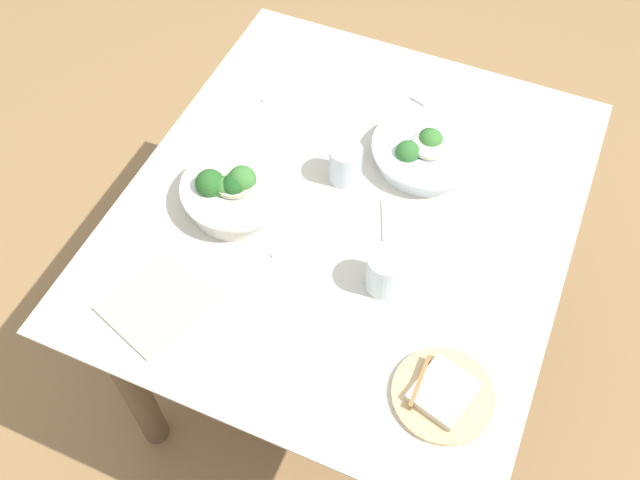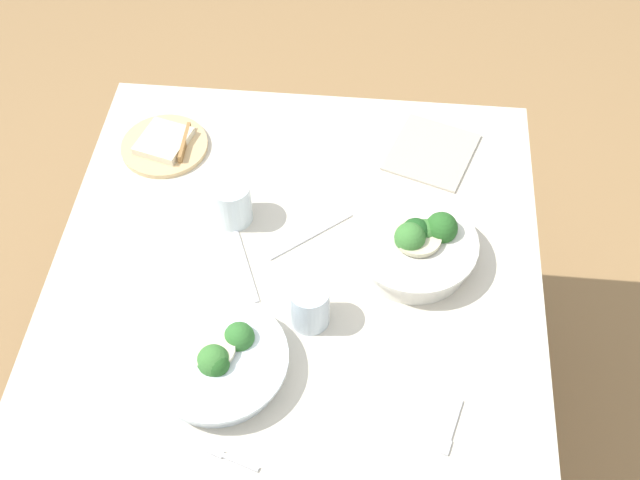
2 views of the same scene
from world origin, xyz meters
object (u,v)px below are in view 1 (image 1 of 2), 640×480
at_px(bread_side_plate, 442,393).
at_px(water_glass_side, 386,271).
at_px(water_glass_center, 345,164).
at_px(table_knife_right, 385,235).
at_px(broccoli_bowl_near, 236,191).
at_px(broccoli_bowl_far, 426,151).
at_px(table_knife_left, 317,244).
at_px(fork_by_far_bowl, 278,88).
at_px(napkin_folded_upper, 156,303).
at_px(fork_by_near_bowl, 428,107).

bearing_deg(bread_side_plate, water_glass_side, -135.53).
relative_size(water_glass_center, water_glass_side, 0.96).
bearing_deg(table_knife_right, water_glass_side, 177.83).
distance_m(broccoli_bowl_near, water_glass_side, 0.39).
height_order(broccoli_bowl_far, table_knife_left, broccoli_bowl_far).
distance_m(fork_by_far_bowl, table_knife_right, 0.53).
height_order(fork_by_far_bowl, table_knife_right, same).
bearing_deg(napkin_folded_upper, table_knife_left, 137.20).
height_order(water_glass_center, table_knife_right, water_glass_center).
height_order(water_glass_center, fork_by_near_bowl, water_glass_center).
bearing_deg(broccoli_bowl_near, bread_side_plate, 65.18).
distance_m(water_glass_center, water_glass_side, 0.31).
height_order(table_knife_right, napkin_folded_upper, napkin_folded_upper).
bearing_deg(water_glass_center, fork_by_near_bowl, 160.31).
distance_m(broccoli_bowl_far, bread_side_plate, 0.60).
distance_m(water_glass_center, fork_by_near_bowl, 0.32).
xyz_separation_m(table_knife_left, napkin_folded_upper, (0.27, -0.25, 0.00)).
bearing_deg(bread_side_plate, water_glass_center, -139.01).
xyz_separation_m(table_knife_right, napkin_folded_upper, (0.35, -0.38, 0.00)).
relative_size(broccoli_bowl_far, fork_by_near_bowl, 2.79).
xyz_separation_m(bread_side_plate, fork_by_far_bowl, (-0.64, -0.65, -0.01)).
distance_m(bread_side_plate, table_knife_right, 0.39).
xyz_separation_m(broccoli_bowl_far, fork_by_near_bowl, (-0.17, -0.05, -0.03)).
height_order(bread_side_plate, water_glass_center, water_glass_center).
distance_m(water_glass_side, table_knife_right, 0.13).
xyz_separation_m(table_knife_left, table_knife_right, (-0.08, 0.13, 0.00)).
bearing_deg(water_glass_center, table_knife_right, 49.68).
relative_size(bread_side_plate, table_knife_left, 0.94).
height_order(broccoli_bowl_near, bread_side_plate, broccoli_bowl_near).
bearing_deg(broccoli_bowl_near, water_glass_center, 130.24).
relative_size(bread_side_plate, fork_by_far_bowl, 1.81).
height_order(bread_side_plate, water_glass_side, water_glass_side).
xyz_separation_m(water_glass_center, table_knife_left, (0.20, 0.02, -0.04)).
bearing_deg(fork_by_near_bowl, napkin_folded_upper, -95.82).
relative_size(table_knife_right, napkin_folded_upper, 1.05).
xyz_separation_m(fork_by_far_bowl, napkin_folded_upper, (0.68, 0.04, 0.00)).
relative_size(water_glass_center, napkin_folded_upper, 0.48).
bearing_deg(bread_side_plate, broccoli_bowl_near, -114.82).
bearing_deg(fork_by_far_bowl, table_knife_right, -112.61).
xyz_separation_m(broccoli_bowl_far, water_glass_center, (0.13, -0.15, 0.02)).
distance_m(bread_side_plate, fork_by_far_bowl, 0.91).
bearing_deg(fork_by_far_bowl, napkin_folded_upper, -160.73).
height_order(water_glass_side, fork_by_near_bowl, water_glass_side).
distance_m(broccoli_bowl_near, napkin_folded_upper, 0.31).
bearing_deg(water_glass_side, broccoli_bowl_near, -100.79).
height_order(bread_side_plate, table_knife_right, bread_side_plate).
relative_size(broccoli_bowl_far, water_glass_center, 2.79).
height_order(broccoli_bowl_far, water_glass_center, water_glass_center).
bearing_deg(table_knife_right, broccoli_bowl_near, 75.31).
distance_m(water_glass_center, table_knife_left, 0.21).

